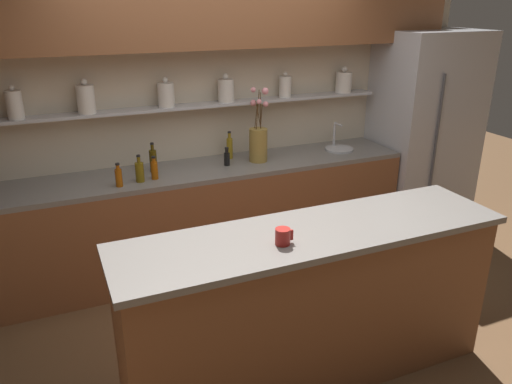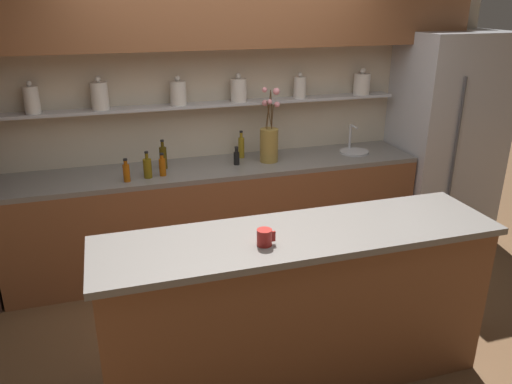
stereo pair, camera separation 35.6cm
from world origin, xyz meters
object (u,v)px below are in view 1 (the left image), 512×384
Objects in this scene: flower_vase at (258,141)px; bottle_oil_3 at (230,147)px; bottle_sauce_0 at (154,170)px; bottle_sauce_2 at (119,177)px; bottle_oil_4 at (140,171)px; coffee_mug at (283,237)px; bottle_oil_1 at (153,160)px; bottle_sauce_5 at (227,158)px; refrigerator at (423,133)px; sink_fixture at (339,147)px.

bottle_oil_3 is (-0.20, 0.17, -0.08)m from flower_vase.
bottle_sauce_0 is 0.76× the size of bottle_oil_3.
bottle_sauce_2 is at bearing -168.10° from bottle_sauce_0.
coffee_mug is (0.47, -1.57, 0.06)m from bottle_oil_4.
flower_vase is 6.28× the size of coffee_mug.
bottle_oil_1 is at bearing 80.25° from bottle_sauce_0.
bottle_sauce_0 is at bearing 7.86° from bottle_oil_4.
coffee_mug is (0.64, -1.53, 0.07)m from bottle_sauce_2.
bottle_oil_4 is 2.12× the size of coffee_mug.
bottle_sauce_5 is (0.61, -0.08, -0.03)m from bottle_oil_1.
bottle_oil_1 is 1.79m from coffee_mug.
refrigerator is 9.12× the size of bottle_oil_4.
bottle_oil_3 is 1.13× the size of bottle_oil_4.
flower_vase is at bearing -178.89° from sink_fixture.
flower_vase is 2.62× the size of bottle_oil_3.
refrigerator reaches higher than sink_fixture.
coffee_mug is (0.32, -1.76, 0.05)m from bottle_oil_1.
bottle_sauce_0 is 0.65m from bottle_sauce_5.
coffee_mug reaches higher than bottle_sauce_5.
coffee_mug is at bearing -77.53° from bottle_sauce_0.
refrigerator is 2.73m from bottle_sauce_0.
coffee_mug is (0.35, -1.59, 0.07)m from bottle_sauce_0.
coffee_mug is at bearing -79.70° from bottle_oil_1.
bottle_oil_3 is at bearing 78.30° from coffee_mug.
bottle_oil_3 is 1.91m from coffee_mug.
sink_fixture is 1.08× the size of bottle_oil_3.
bottle_sauce_0 is at bearing -171.22° from bottle_sauce_5.
flower_vase is at bearing 6.71° from bottle_oil_4.
bottle_oil_3 is 0.91m from bottle_oil_4.
sink_fixture reaches higher than bottle_sauce_2.
refrigerator is at bearing -2.15° from bottle_oil_1.
bottle_oil_4 is at bearing 106.67° from coffee_mug.
bottle_sauce_5 is at bearing -178.31° from flower_vase.
bottle_sauce_2 is 0.94m from bottle_sauce_5.
flower_vase is 0.85m from sink_fixture.
bottle_sauce_0 is 0.86× the size of bottle_oil_4.
bottle_oil_4 reaches higher than bottle_sauce_5.
flower_vase is 2.43× the size of sink_fixture.
bottle_oil_3 reaches higher than bottle_sauce_0.
bottle_oil_3 reaches higher than bottle_sauce_5.
bottle_sauce_2 is 1.08m from bottle_oil_3.
flower_vase reaches higher than bottle_oil_4.
bottle_sauce_2 is at bearing -177.43° from refrigerator.
bottle_oil_4 is 1.37× the size of bottle_sauce_5.
bottle_sauce_0 is 1.18× the size of bottle_sauce_5.
sink_fixture is 2.58× the size of coffee_mug.
bottle_oil_4 reaches higher than coffee_mug.
coffee_mug is (-2.38, -1.66, 0.07)m from refrigerator.
bottle_oil_1 is at bearing 100.30° from coffee_mug.
bottle_sauce_2 is at bearing -170.25° from bottle_sauce_5.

